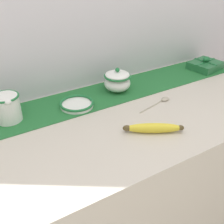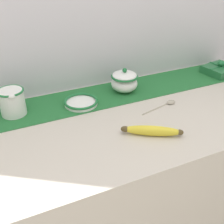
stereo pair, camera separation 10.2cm
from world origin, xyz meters
The scene contains 9 objects.
countertop centered at (0.00, 0.00, 0.46)m, with size 1.56×0.64×0.93m, color beige.
back_wall centered at (0.00, 0.34, 1.20)m, with size 2.36×0.04×2.40m, color silver.
table_runner centered at (0.00, 0.20, 0.93)m, with size 1.43×0.22×0.00m, color #236B33.
cream_pitcher centered at (-0.40, 0.20, 0.99)m, with size 0.10×0.12×0.11m.
sugar_bowl centered at (0.08, 0.20, 0.98)m, with size 0.12×0.12×0.11m.
small_dish centered at (-0.14, 0.16, 0.94)m, with size 0.14×0.14×0.02m.
banana centered at (0.02, -0.15, 0.95)m, with size 0.20×0.14×0.04m.
spoon centered at (0.20, 0.01, 0.93)m, with size 0.18×0.06×0.01m.
gift_box centered at (0.63, 0.18, 0.95)m, with size 0.18×0.16×0.07m.
Camera 1 is at (-0.54, -0.77, 1.50)m, focal length 45.00 mm.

